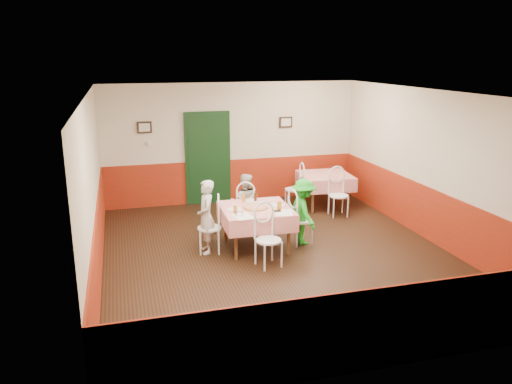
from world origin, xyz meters
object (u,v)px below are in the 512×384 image
object	(u,v)px
diner_left	(206,217)
glass_c	(244,198)
chair_left	(209,228)
glass_a	(235,209)
chair_near	(269,240)
chair_right	(301,220)
chair_second_a	(294,189)
wallet	(277,211)
chair_second_b	(339,196)
diner_right	(303,212)
main_table	(256,228)
pizza	(256,207)
beer_bottle	(255,197)
second_table	(325,190)
chair_far	(245,210)
diner_far	(245,203)
glass_b	(279,206)

from	to	relation	value
diner_left	glass_c	bearing A→B (deg)	120.92
chair_left	glass_a	bearing A→B (deg)	72.39
chair_near	glass_c	size ratio (longest dim) A/B	7.07
chair_right	chair_second_a	size ratio (longest dim) A/B	1.00
chair_near	chair_second_a	xyz separation A→B (m)	(1.50, 2.93, 0.00)
glass_a	wallet	world-z (taller)	glass_a
glass_c	chair_left	bearing A→B (deg)	-151.42
chair_near	chair_second_a	size ratio (longest dim) A/B	1.00
chair_second_b	diner_right	distance (m)	1.90
chair_right	chair_second_a	distance (m)	2.19
main_table	chair_left	xyz separation A→B (m)	(-0.85, 0.02, 0.08)
pizza	beer_bottle	bearing A→B (deg)	75.16
glass_c	pizza	bearing A→B (deg)	-77.17
second_table	pizza	world-z (taller)	pizza
chair_left	pizza	xyz separation A→B (m)	(0.83, -0.05, 0.32)
pizza	glass_c	bearing A→B (deg)	102.83
second_table	chair_left	bearing A→B (deg)	-146.20
beer_bottle	diner_right	distance (m)	0.93
chair_second_a	beer_bottle	world-z (taller)	beer_bottle
main_table	beer_bottle	size ratio (longest dim) A/B	6.28
chair_far	chair_second_a	size ratio (longest dim) A/B	1.00
main_table	chair_right	distance (m)	0.85
second_table	chair_near	bearing A→B (deg)	-127.48
second_table	beer_bottle	world-z (taller)	beer_bottle
chair_second_a	beer_bottle	size ratio (longest dim) A/B	4.63
glass_c	diner_right	distance (m)	1.13
chair_right	glass_c	distance (m)	1.13
chair_second_a	glass_a	world-z (taller)	chair_second_a
chair_second_a	diner_far	size ratio (longest dim) A/B	0.77
main_table	chair_near	bearing A→B (deg)	-91.33
chair_second_b	pizza	distance (m)	2.64
chair_left	chair_far	size ratio (longest dim) A/B	1.00
chair_second_a	diner_far	bearing A→B (deg)	-46.70
diner_left	diner_right	xyz separation A→B (m)	(1.80, -0.04, -0.04)
beer_bottle	diner_right	world-z (taller)	diner_right
chair_second_a	diner_left	world-z (taller)	diner_left
chair_far	chair_second_a	xyz separation A→B (m)	(1.46, 1.23, 0.00)
glass_a	glass_c	world-z (taller)	glass_a
chair_near	chair_second_a	distance (m)	3.29
second_table	chair_second_a	xyz separation A→B (m)	(-0.75, 0.00, 0.08)
glass_b	diner_far	size ratio (longest dim) A/B	0.12
glass_c	diner_far	world-z (taller)	diner_far
chair_left	diner_left	world-z (taller)	diner_left
chair_second_b	glass_a	world-z (taller)	chair_second_b
glass_c	wallet	distance (m)	0.85
chair_second_a	glass_a	size ratio (longest dim) A/B	6.88
chair_near	diner_left	xyz separation A→B (m)	(-0.88, 0.87, 0.21)
diner_right	chair_left	bearing A→B (deg)	85.30
chair_far	pizza	bearing A→B (deg)	99.65
chair_second_b	wallet	bearing A→B (deg)	-135.18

